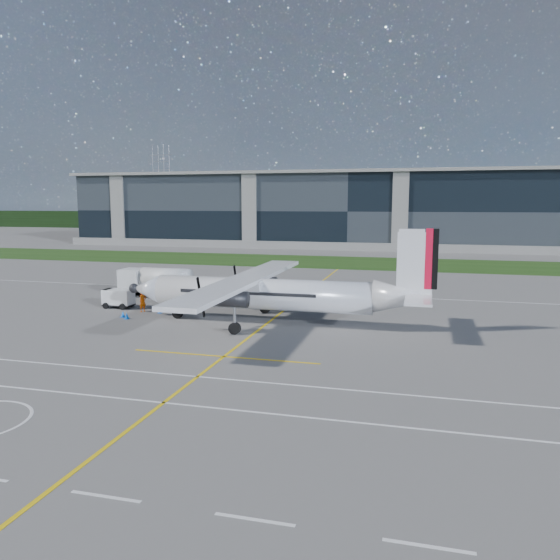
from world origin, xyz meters
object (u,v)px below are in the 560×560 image
object	(u,v)px
pylon_west	(162,186)
fuel_tanker_truck	(151,282)
turboprop_aircraft	(273,276)
baggage_tug	(118,299)
safety_cone_nose_stbd	(160,310)
safety_cone_stbdwing	(287,293)
safety_cone_nose_port	(127,316)
ground_crew_person	(143,300)
safety_cone_fwd	(123,314)

from	to	relation	value
pylon_west	fuel_tanker_truck	bearing A→B (deg)	-63.58
pylon_west	turboprop_aircraft	distance (m)	169.09
baggage_tug	safety_cone_nose_stbd	world-z (taller)	baggage_tug
turboprop_aircraft	safety_cone_stbdwing	size ratio (longest dim) A/B	50.13
safety_cone_nose_port	safety_cone_nose_stbd	xyz separation A→B (m)	(1.51, 2.83, 0.00)
ground_crew_person	safety_cone_fwd	distance (m)	2.65
baggage_tug	pylon_west	bearing A→B (deg)	115.44
safety_cone_stbdwing	safety_cone_fwd	distance (m)	17.04
baggage_tug	safety_cone_nose_port	xyz separation A→B (m)	(3.18, -4.05, -0.57)
turboprop_aircraft	safety_cone_nose_stbd	size ratio (longest dim) A/B	50.13
baggage_tug	ground_crew_person	world-z (taller)	ground_crew_person
baggage_tug	safety_cone_nose_stbd	bearing A→B (deg)	-14.63
safety_cone_nose_port	turboprop_aircraft	bearing A→B (deg)	5.77
pylon_west	ground_crew_person	distance (m)	162.08
safety_cone_stbdwing	safety_cone_nose_stbd	xyz separation A→B (m)	(-8.36, -11.08, 0.00)
turboprop_aircraft	safety_cone_fwd	world-z (taller)	turboprop_aircraft
fuel_tanker_truck	safety_cone_nose_stbd	world-z (taller)	fuel_tanker_truck
baggage_tug	safety_cone_stbdwing	xyz separation A→B (m)	(13.05, 9.86, -0.57)
pylon_west	safety_cone_fwd	xyz separation A→B (m)	(70.95, -147.32, -14.75)
safety_cone_nose_stbd	safety_cone_nose_port	bearing A→B (deg)	-118.11
safety_cone_fwd	pylon_west	bearing A→B (deg)	115.71
pylon_west	safety_cone_nose_stbd	size ratio (longest dim) A/B	60.00
ground_crew_person	baggage_tug	bearing A→B (deg)	92.10
safety_cone_nose_port	safety_cone_stbdwing	bearing A→B (deg)	54.63
safety_cone_nose_stbd	baggage_tug	bearing A→B (deg)	165.37
baggage_tug	safety_cone_nose_port	size ratio (longest dim) A/B	5.49
ground_crew_person	safety_cone_stbdwing	world-z (taller)	ground_crew_person
fuel_tanker_truck	safety_cone_stbdwing	xyz separation A→B (m)	(12.99, 3.86, -1.21)
fuel_tanker_truck	safety_cone_fwd	distance (m)	9.96
fuel_tanker_truck	safety_cone_stbdwing	size ratio (longest dim) A/B	15.53
fuel_tanker_truck	baggage_tug	size ratio (longest dim) A/B	2.83
pylon_west	safety_cone_nose_stbd	world-z (taller)	pylon_west
turboprop_aircraft	safety_cone_nose_port	distance (m)	12.52
safety_cone_nose_port	safety_cone_stbdwing	xyz separation A→B (m)	(9.87, 13.91, 0.00)
fuel_tanker_truck	safety_cone_nose_port	distance (m)	10.59
baggage_tug	safety_cone_nose_stbd	size ratio (longest dim) A/B	5.49
ground_crew_person	safety_cone_nose_port	size ratio (longest dim) A/B	4.20
turboprop_aircraft	safety_cone_nose_stbd	bearing A→B (deg)	171.19
turboprop_aircraft	baggage_tug	size ratio (longest dim) A/B	9.14
turboprop_aircraft	safety_cone_stbdwing	xyz separation A→B (m)	(-2.08, 12.70, -3.51)
turboprop_aircraft	safety_cone_stbdwing	world-z (taller)	turboprop_aircraft
turboprop_aircraft	fuel_tanker_truck	world-z (taller)	turboprop_aircraft
safety_cone_fwd	turboprop_aircraft	bearing A→B (deg)	3.33
safety_cone_stbdwing	safety_cone_fwd	world-z (taller)	same
fuel_tanker_truck	ground_crew_person	bearing A→B (deg)	-67.43
safety_cone_nose_stbd	ground_crew_person	bearing A→B (deg)	175.40
safety_cone_nose_port	pylon_west	bearing A→B (deg)	115.84
pylon_west	fuel_tanker_truck	size ratio (longest dim) A/B	3.86
turboprop_aircraft	safety_cone_nose_stbd	world-z (taller)	turboprop_aircraft
turboprop_aircraft	safety_cone_stbdwing	distance (m)	13.34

